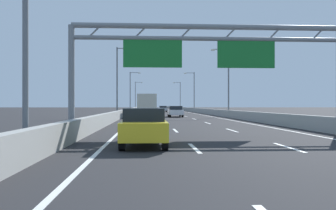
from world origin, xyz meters
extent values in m
plane|color=#262628|center=(0.00, 100.00, 0.00)|extent=(260.00, 260.00, 0.00)
cube|color=white|center=(-1.80, 12.50, 0.01)|extent=(0.16, 3.00, 0.01)
cube|color=white|center=(-1.80, 21.50, 0.01)|extent=(0.16, 3.00, 0.01)
cube|color=white|center=(-1.80, 30.50, 0.01)|extent=(0.16, 3.00, 0.01)
cube|color=white|center=(-1.80, 39.50, 0.01)|extent=(0.16, 3.00, 0.01)
cube|color=white|center=(-1.80, 48.50, 0.01)|extent=(0.16, 3.00, 0.01)
cube|color=white|center=(-1.80, 57.50, 0.01)|extent=(0.16, 3.00, 0.01)
cube|color=white|center=(-1.80, 66.50, 0.01)|extent=(0.16, 3.00, 0.01)
cube|color=white|center=(-1.80, 75.50, 0.01)|extent=(0.16, 3.00, 0.01)
cube|color=white|center=(-1.80, 84.50, 0.01)|extent=(0.16, 3.00, 0.01)
cube|color=white|center=(-1.80, 93.50, 0.01)|extent=(0.16, 3.00, 0.01)
cube|color=white|center=(-1.80, 102.50, 0.01)|extent=(0.16, 3.00, 0.01)
cube|color=white|center=(-1.80, 111.50, 0.01)|extent=(0.16, 3.00, 0.01)
cube|color=white|center=(-1.80, 120.50, 0.01)|extent=(0.16, 3.00, 0.01)
cube|color=white|center=(-1.80, 129.50, 0.01)|extent=(0.16, 3.00, 0.01)
cube|color=white|center=(-1.80, 138.50, 0.01)|extent=(0.16, 3.00, 0.01)
cube|color=white|center=(-1.80, 147.50, 0.01)|extent=(0.16, 3.00, 0.01)
cube|color=white|center=(-1.80, 156.50, 0.01)|extent=(0.16, 3.00, 0.01)
cube|color=white|center=(1.80, 12.50, 0.01)|extent=(0.16, 3.00, 0.01)
cube|color=white|center=(1.80, 21.50, 0.01)|extent=(0.16, 3.00, 0.01)
cube|color=white|center=(1.80, 30.50, 0.01)|extent=(0.16, 3.00, 0.01)
cube|color=white|center=(1.80, 39.50, 0.01)|extent=(0.16, 3.00, 0.01)
cube|color=white|center=(1.80, 48.50, 0.01)|extent=(0.16, 3.00, 0.01)
cube|color=white|center=(1.80, 57.50, 0.01)|extent=(0.16, 3.00, 0.01)
cube|color=white|center=(1.80, 66.50, 0.01)|extent=(0.16, 3.00, 0.01)
cube|color=white|center=(1.80, 75.50, 0.01)|extent=(0.16, 3.00, 0.01)
cube|color=white|center=(1.80, 84.50, 0.01)|extent=(0.16, 3.00, 0.01)
cube|color=white|center=(1.80, 93.50, 0.01)|extent=(0.16, 3.00, 0.01)
cube|color=white|center=(1.80, 102.50, 0.01)|extent=(0.16, 3.00, 0.01)
cube|color=white|center=(1.80, 111.50, 0.01)|extent=(0.16, 3.00, 0.01)
cube|color=white|center=(1.80, 120.50, 0.01)|extent=(0.16, 3.00, 0.01)
cube|color=white|center=(1.80, 129.50, 0.01)|extent=(0.16, 3.00, 0.01)
cube|color=white|center=(1.80, 138.50, 0.01)|extent=(0.16, 3.00, 0.01)
cube|color=white|center=(1.80, 147.50, 0.01)|extent=(0.16, 3.00, 0.01)
cube|color=white|center=(1.80, 156.50, 0.01)|extent=(0.16, 3.00, 0.01)
cube|color=white|center=(-5.25, 88.00, 0.01)|extent=(0.16, 176.00, 0.01)
cube|color=white|center=(5.25, 88.00, 0.01)|extent=(0.16, 176.00, 0.01)
cube|color=#9E9E99|center=(-6.90, 110.00, 0.47)|extent=(0.45, 220.00, 0.95)
cube|color=#9E9E99|center=(6.90, 110.00, 0.47)|extent=(0.45, 220.00, 0.95)
cylinder|color=gray|center=(-7.90, 19.80, 3.10)|extent=(0.36, 0.36, 6.20)
cylinder|color=gray|center=(0.00, 19.80, 6.20)|extent=(15.80, 0.32, 0.32)
cylinder|color=gray|center=(0.00, 19.80, 5.50)|extent=(15.80, 0.26, 0.26)
cylinder|color=gray|center=(-6.58, 19.80, 5.85)|extent=(0.74, 0.10, 0.74)
cylinder|color=gray|center=(-3.95, 19.80, 5.85)|extent=(0.74, 0.10, 0.74)
cylinder|color=gray|center=(-1.32, 19.80, 5.85)|extent=(0.74, 0.10, 0.74)
cylinder|color=gray|center=(1.32, 19.80, 5.85)|extent=(0.74, 0.10, 0.74)
cylinder|color=gray|center=(3.95, 19.80, 5.85)|extent=(0.74, 0.10, 0.74)
cylinder|color=gray|center=(6.58, 19.80, 5.85)|extent=(0.74, 0.10, 0.74)
cube|color=#19752D|center=(-3.25, 19.80, 4.60)|extent=(3.40, 0.12, 1.60)
cube|color=#19752D|center=(2.24, 19.80, 4.60)|extent=(3.40, 0.12, 1.60)
cylinder|color=slate|center=(-7.70, 11.62, 4.75)|extent=(0.20, 0.20, 9.50)
cylinder|color=slate|center=(-7.70, 47.69, 4.75)|extent=(0.20, 0.20, 9.50)
cylinder|color=slate|center=(-6.60, 47.69, 9.35)|extent=(2.20, 0.12, 0.12)
cube|color=#F2EAC6|center=(-5.50, 47.69, 9.25)|extent=(0.56, 0.28, 0.20)
cylinder|color=slate|center=(7.70, 47.69, 4.75)|extent=(0.20, 0.20, 9.50)
cylinder|color=slate|center=(6.60, 47.69, 9.35)|extent=(2.20, 0.12, 0.12)
cube|color=#F2EAC6|center=(5.50, 47.69, 9.25)|extent=(0.56, 0.28, 0.20)
cylinder|color=slate|center=(-7.70, 83.75, 4.75)|extent=(0.20, 0.20, 9.50)
cylinder|color=slate|center=(-6.60, 83.75, 9.35)|extent=(2.20, 0.12, 0.12)
cube|color=#F2EAC6|center=(-5.50, 83.75, 9.25)|extent=(0.56, 0.28, 0.20)
cylinder|color=slate|center=(7.70, 83.75, 4.75)|extent=(0.20, 0.20, 9.50)
cylinder|color=slate|center=(6.60, 83.75, 9.35)|extent=(2.20, 0.12, 0.12)
cube|color=#F2EAC6|center=(5.50, 83.75, 9.25)|extent=(0.56, 0.28, 0.20)
cylinder|color=slate|center=(-7.70, 119.82, 4.75)|extent=(0.20, 0.20, 9.50)
cylinder|color=slate|center=(-6.60, 119.82, 9.35)|extent=(2.20, 0.12, 0.12)
cube|color=#F2EAC6|center=(-5.50, 119.82, 9.25)|extent=(0.56, 0.28, 0.20)
cylinder|color=slate|center=(7.70, 119.82, 4.75)|extent=(0.20, 0.20, 9.50)
cylinder|color=slate|center=(6.60, 119.82, 9.35)|extent=(2.20, 0.12, 0.12)
cube|color=#F2EAC6|center=(5.50, 119.82, 9.25)|extent=(0.56, 0.28, 0.20)
cube|color=#2347AD|center=(-3.69, 136.76, 0.66)|extent=(1.87, 4.10, 0.69)
cube|color=black|center=(-3.69, 136.69, 1.24)|extent=(1.64, 1.72, 0.47)
cylinder|color=black|center=(-4.51, 138.26, 0.32)|extent=(0.22, 0.64, 0.64)
cylinder|color=black|center=(-2.87, 138.26, 0.32)|extent=(0.22, 0.64, 0.64)
cylinder|color=black|center=(-4.51, 135.26, 0.32)|extent=(0.22, 0.64, 0.64)
cylinder|color=black|center=(-2.87, 135.26, 0.32)|extent=(0.22, 0.64, 0.64)
cube|color=silver|center=(0.20, 46.73, 0.65)|extent=(1.85, 4.57, 0.66)
cube|color=black|center=(0.20, 46.21, 1.22)|extent=(1.63, 2.14, 0.50)
cylinder|color=black|center=(-0.62, 48.46, 0.32)|extent=(0.22, 0.64, 0.64)
cylinder|color=black|center=(1.01, 48.46, 0.32)|extent=(0.22, 0.64, 0.64)
cylinder|color=black|center=(-0.62, 44.99, 0.32)|extent=(0.22, 0.64, 0.64)
cylinder|color=black|center=(1.01, 44.99, 0.32)|extent=(0.22, 0.64, 0.64)
cube|color=yellow|center=(-3.70, 13.61, 0.66)|extent=(1.75, 4.40, 0.68)
cube|color=black|center=(-3.70, 13.23, 1.25)|extent=(1.54, 1.87, 0.50)
cylinder|color=black|center=(-4.46, 15.26, 0.32)|extent=(0.22, 0.64, 0.64)
cylinder|color=black|center=(-2.93, 15.26, 0.32)|extent=(0.22, 0.64, 0.64)
cylinder|color=black|center=(-4.46, 11.96, 0.32)|extent=(0.22, 0.64, 0.64)
cylinder|color=black|center=(-2.93, 11.96, 0.32)|extent=(0.22, 0.64, 0.64)
cube|color=black|center=(-3.69, 86.14, 0.67)|extent=(1.81, 4.70, 0.70)
cube|color=black|center=(-3.69, 85.81, 1.28)|extent=(1.59, 2.21, 0.52)
cylinder|color=black|center=(-4.48, 87.93, 0.32)|extent=(0.22, 0.64, 0.64)
cylinder|color=black|center=(-2.89, 87.93, 0.32)|extent=(0.22, 0.64, 0.64)
cylinder|color=black|center=(-4.48, 84.34, 0.32)|extent=(0.22, 0.64, 0.64)
cylinder|color=black|center=(-2.89, 84.34, 0.32)|extent=(0.22, 0.64, 0.64)
cube|color=#A8ADB2|center=(0.06, 81.37, 0.63)|extent=(1.82, 4.31, 0.62)
cube|color=black|center=(0.06, 81.76, 1.17)|extent=(1.61, 2.02, 0.44)
cylinder|color=black|center=(-0.75, 82.98, 0.32)|extent=(0.22, 0.64, 0.64)
cylinder|color=black|center=(0.86, 82.98, 0.32)|extent=(0.22, 0.64, 0.64)
cylinder|color=black|center=(-0.75, 79.77, 0.32)|extent=(0.22, 0.64, 0.64)
cylinder|color=black|center=(0.86, 79.77, 0.32)|extent=(0.22, 0.64, 0.64)
cube|color=#194799|center=(-3.63, 50.29, 1.57)|extent=(2.43, 2.35, 2.18)
cube|color=beige|center=(-3.63, 45.99, 1.75)|extent=(2.43, 5.85, 2.54)
cylinder|color=black|center=(-4.71, 50.56, 0.48)|extent=(0.28, 0.96, 0.96)
cylinder|color=black|center=(-2.56, 50.56, 0.48)|extent=(0.28, 0.96, 0.96)
cylinder|color=black|center=(-4.71, 44.46, 0.48)|extent=(0.28, 0.96, 0.96)
cylinder|color=black|center=(-2.56, 44.46, 0.48)|extent=(0.28, 0.96, 0.96)
camera|label=1|loc=(-3.56, -0.58, 1.63)|focal=37.61mm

